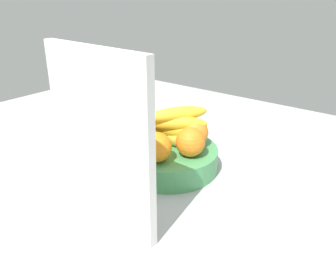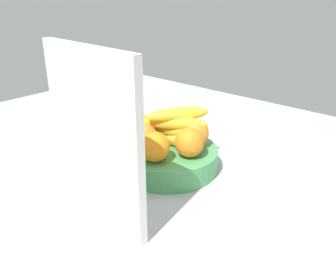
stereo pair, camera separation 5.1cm
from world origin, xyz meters
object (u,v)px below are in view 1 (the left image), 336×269
orange_front_left (156,147)px  banana_bunch (175,126)px  orange_front_right (190,142)px  orange_center (194,133)px  fruit_bowl (168,158)px  orange_back_right (144,129)px  cutting_board (100,140)px  orange_top_stack (144,138)px  orange_back_left (169,127)px

orange_front_left → banana_bunch: (2.25, -10.54, 1.56)cm
orange_front_right → orange_center: bearing=-64.9°
banana_bunch → orange_center: bearing=-147.8°
fruit_bowl → orange_front_left: bearing=107.1°
orange_front_left → orange_back_right: same height
fruit_bowl → cutting_board: cutting_board is taller
orange_top_stack → orange_front_right: bearing=-153.2°
fruit_bowl → orange_front_right: size_ratio=3.55×
orange_front_left → cutting_board: 19.88cm
orange_center → orange_top_stack: bearing=53.8°
orange_front_right → banana_bunch: 7.73cm
orange_top_stack → banana_bunch: banana_bunch is taller
fruit_bowl → orange_top_stack: size_ratio=3.55×
orange_front_left → orange_top_stack: bearing=-19.2°
orange_center → cutting_board: (1.23, 31.27, 8.35)cm
orange_front_right → fruit_bowl: bearing=1.4°
orange_front_right → orange_top_stack: 12.11cm
orange_front_left → orange_top_stack: (6.08, -2.11, 0.00)cm
orange_front_right → orange_back_right: bearing=2.6°
orange_top_stack → orange_back_left: bearing=-92.8°
orange_front_left → orange_back_left: bearing=-65.0°
orange_front_right → cutting_board: cutting_board is taller
orange_front_left → orange_back_left: same height
fruit_bowl → cutting_board: 29.71cm
orange_back_left → orange_center: bearing=-170.8°
orange_front_right → orange_center: 6.27cm
orange_front_right → orange_back_right: (14.95, 0.68, 0.00)cm
orange_back_left → orange_back_right: (4.62, 5.11, 0.00)cm
fruit_bowl → orange_top_stack: orange_top_stack is taller
orange_back_left → banana_bunch: bearing=156.3°
orange_front_left → orange_back_right: (10.22, -6.90, 0.00)cm
fruit_bowl → orange_front_right: orange_front_right is taller
orange_top_stack → cutting_board: (-6.91, 20.13, 8.35)cm
cutting_board → orange_back_right: bearing=-63.5°
orange_back_left → banana_bunch: size_ratio=0.40×
banana_bunch → orange_back_right: bearing=24.5°
fruit_bowl → orange_back_left: 8.78cm
orange_back_left → orange_top_stack: 9.91cm
orange_back_left → cutting_board: cutting_board is taller
orange_front_right → orange_front_left: bearing=58.1°
orange_front_right → cutting_board: 27.21cm
cutting_board → orange_front_right: bearing=-96.1°
orange_front_left → orange_center: size_ratio=1.00×
orange_back_left → orange_back_right: size_ratio=1.00×
orange_front_right → orange_back_right: size_ratio=1.00×
banana_bunch → orange_front_left: bearing=102.0°
orange_top_stack → banana_bunch: size_ratio=0.40×
orange_front_right → orange_center: same height
orange_front_left → orange_front_right: bearing=-121.9°
fruit_bowl → orange_center: orange_center is taller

